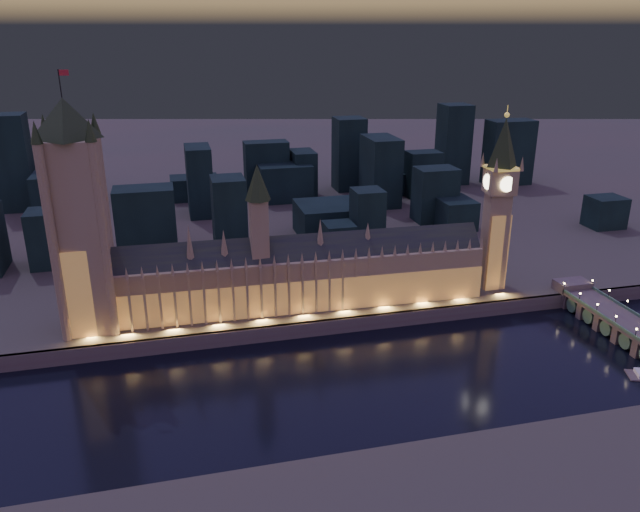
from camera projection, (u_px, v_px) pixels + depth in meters
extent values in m
plane|color=black|center=(338.00, 376.00, 283.18)|extent=(2000.00, 2000.00, 0.00)
cube|color=#3D4238|center=(224.00, 153.00, 755.05)|extent=(2000.00, 960.00, 8.00)
cube|color=#553F45|center=(317.00, 328.00, 319.11)|extent=(2000.00, 2.50, 8.00)
cube|color=#9C7A57|center=(298.00, 281.00, 330.80)|extent=(200.46, 25.32, 28.00)
cube|color=#B67E3E|center=(303.00, 298.00, 323.21)|extent=(200.00, 0.50, 18.00)
cube|color=black|center=(298.00, 251.00, 324.88)|extent=(200.36, 21.58, 16.26)
cube|color=#9C7A57|center=(259.00, 230.00, 315.86)|extent=(9.00, 9.00, 32.00)
cone|color=#25341B|center=(257.00, 182.00, 307.15)|extent=(13.00, 13.00, 18.00)
cube|color=#9C7A57|center=(99.00, 309.00, 298.68)|extent=(1.20, 1.20, 28.00)
cone|color=#9C7A57|center=(95.00, 276.00, 293.31)|extent=(2.00, 2.00, 6.00)
cube|color=#9C7A57|center=(115.00, 307.00, 300.29)|extent=(1.20, 1.20, 28.00)
cone|color=#9C7A57|center=(111.00, 274.00, 294.91)|extent=(2.00, 2.00, 6.00)
cube|color=#9C7A57|center=(130.00, 306.00, 301.89)|extent=(1.20, 1.20, 28.00)
cone|color=#9C7A57|center=(126.00, 273.00, 296.52)|extent=(2.00, 2.00, 6.00)
cube|color=#9C7A57|center=(145.00, 304.00, 303.50)|extent=(1.20, 1.20, 28.00)
cone|color=#9C7A57|center=(142.00, 272.00, 298.12)|extent=(2.00, 2.00, 6.00)
cube|color=#9C7A57|center=(160.00, 303.00, 305.10)|extent=(1.20, 1.20, 28.00)
cone|color=#9C7A57|center=(157.00, 270.00, 299.73)|extent=(2.00, 2.00, 6.00)
cube|color=#9C7A57|center=(175.00, 301.00, 306.71)|extent=(1.20, 1.20, 28.00)
cone|color=#9C7A57|center=(172.00, 269.00, 301.33)|extent=(2.00, 2.00, 6.00)
cube|color=#9C7A57|center=(190.00, 300.00, 308.31)|extent=(1.20, 1.20, 28.00)
cone|color=#9C7A57|center=(187.00, 268.00, 302.94)|extent=(2.00, 2.00, 6.00)
cube|color=#9C7A57|center=(205.00, 299.00, 309.92)|extent=(1.20, 1.20, 28.00)
cone|color=#9C7A57|center=(202.00, 266.00, 304.54)|extent=(2.00, 2.00, 6.00)
cube|color=#9C7A57|center=(219.00, 297.00, 311.52)|extent=(1.20, 1.20, 28.00)
cone|color=#9C7A57|center=(217.00, 265.00, 306.15)|extent=(2.00, 2.00, 6.00)
cube|color=#9C7A57|center=(233.00, 296.00, 313.13)|extent=(1.20, 1.20, 28.00)
cone|color=#9C7A57|center=(231.00, 264.00, 307.75)|extent=(2.00, 2.00, 6.00)
cube|color=#9C7A57|center=(247.00, 294.00, 314.73)|extent=(1.20, 1.20, 28.00)
cone|color=#9C7A57|center=(246.00, 263.00, 309.36)|extent=(2.00, 2.00, 6.00)
cube|color=#9C7A57|center=(261.00, 293.00, 316.34)|extent=(1.20, 1.20, 28.00)
cone|color=#9C7A57|center=(260.00, 261.00, 310.96)|extent=(2.00, 2.00, 6.00)
cube|color=#9C7A57|center=(275.00, 292.00, 317.94)|extent=(1.20, 1.20, 28.00)
cone|color=#9C7A57|center=(274.00, 260.00, 312.57)|extent=(2.00, 2.00, 6.00)
cube|color=#9C7A57|center=(289.00, 290.00, 319.55)|extent=(1.20, 1.20, 28.00)
cone|color=#9C7A57|center=(288.00, 259.00, 314.17)|extent=(2.00, 2.00, 6.00)
cube|color=#9C7A57|center=(303.00, 289.00, 321.15)|extent=(1.20, 1.20, 28.00)
cone|color=#9C7A57|center=(302.00, 258.00, 315.78)|extent=(2.00, 2.00, 6.00)
cube|color=#9C7A57|center=(316.00, 288.00, 322.75)|extent=(1.20, 1.20, 28.00)
cone|color=#9C7A57|center=(316.00, 257.00, 317.38)|extent=(2.00, 2.00, 6.00)
cube|color=#9C7A57|center=(329.00, 286.00, 324.36)|extent=(1.20, 1.20, 28.00)
cone|color=#9C7A57|center=(329.00, 255.00, 318.99)|extent=(2.00, 2.00, 6.00)
cube|color=#9C7A57|center=(343.00, 285.00, 325.96)|extent=(1.20, 1.20, 28.00)
cone|color=#9C7A57|center=(343.00, 254.00, 320.59)|extent=(2.00, 2.00, 6.00)
cube|color=#9C7A57|center=(356.00, 284.00, 327.57)|extent=(1.20, 1.20, 28.00)
cone|color=#9C7A57|center=(356.00, 253.00, 322.20)|extent=(2.00, 2.00, 6.00)
cube|color=#9C7A57|center=(369.00, 283.00, 329.17)|extent=(1.20, 1.20, 28.00)
cone|color=#9C7A57|center=(369.00, 252.00, 323.80)|extent=(2.00, 2.00, 6.00)
cube|color=#9C7A57|center=(381.00, 281.00, 330.78)|extent=(1.20, 1.20, 28.00)
cone|color=#9C7A57|center=(382.00, 251.00, 325.41)|extent=(2.00, 2.00, 6.00)
cube|color=#9C7A57|center=(394.00, 280.00, 332.38)|extent=(1.20, 1.20, 28.00)
cone|color=#9C7A57|center=(395.00, 250.00, 327.01)|extent=(2.00, 2.00, 6.00)
cube|color=#9C7A57|center=(407.00, 279.00, 333.99)|extent=(1.20, 1.20, 28.00)
cone|color=#9C7A57|center=(408.00, 249.00, 328.62)|extent=(2.00, 2.00, 6.00)
cube|color=#9C7A57|center=(419.00, 278.00, 335.59)|extent=(1.20, 1.20, 28.00)
cone|color=#9C7A57|center=(420.00, 248.00, 330.22)|extent=(2.00, 2.00, 6.00)
cube|color=#9C7A57|center=(431.00, 276.00, 337.20)|extent=(1.20, 1.20, 28.00)
cone|color=#9C7A57|center=(433.00, 247.00, 331.83)|extent=(2.00, 2.00, 6.00)
cube|color=#9C7A57|center=(444.00, 275.00, 338.80)|extent=(1.20, 1.20, 28.00)
cone|color=#9C7A57|center=(445.00, 245.00, 333.43)|extent=(2.00, 2.00, 6.00)
cube|color=#9C7A57|center=(456.00, 274.00, 340.41)|extent=(1.20, 1.20, 28.00)
cone|color=#9C7A57|center=(458.00, 244.00, 335.04)|extent=(2.00, 2.00, 6.00)
cube|color=#9C7A57|center=(468.00, 273.00, 342.01)|extent=(1.20, 1.20, 28.00)
cone|color=#9C7A57|center=(470.00, 243.00, 336.64)|extent=(2.00, 2.00, 6.00)
cube|color=#9C7A57|center=(480.00, 272.00, 343.62)|extent=(1.20, 1.20, 28.00)
cone|color=#9C7A57|center=(482.00, 242.00, 338.24)|extent=(2.00, 2.00, 6.00)
cone|color=#9C7A57|center=(189.00, 241.00, 309.04)|extent=(4.40, 4.40, 18.00)
cone|color=#9C7A57|center=(224.00, 243.00, 313.56)|extent=(4.40, 4.40, 14.00)
cone|color=#9C7A57|center=(320.00, 233.00, 324.44)|extent=(4.40, 4.40, 16.00)
cone|color=#9C7A57|center=(368.00, 233.00, 330.98)|extent=(4.40, 4.40, 12.00)
cube|color=#9C7A57|center=(82.00, 238.00, 295.76)|extent=(24.63, 24.63, 93.92)
cube|color=#B67E3E|center=(86.00, 295.00, 294.26)|extent=(22.00, 0.50, 44.00)
cone|color=#25341B|center=(65.00, 118.00, 276.28)|extent=(31.68, 31.68, 18.00)
cylinder|color=black|center=(60.00, 83.00, 271.06)|extent=(0.50, 0.50, 12.00)
cube|color=red|center=(64.00, 73.00, 269.98)|extent=(4.00, 0.15, 2.50)
cylinder|color=#9C7A57|center=(53.00, 247.00, 283.28)|extent=(4.40, 4.40, 93.92)
cone|color=#25341B|center=(35.00, 132.00, 265.19)|extent=(5.20, 5.20, 10.00)
cylinder|color=#9C7A57|center=(60.00, 232.00, 303.30)|extent=(4.40, 4.40, 93.92)
cone|color=#25341B|center=(44.00, 125.00, 285.21)|extent=(5.20, 5.20, 10.00)
cylinder|color=#9C7A57|center=(104.00, 243.00, 288.22)|extent=(4.40, 4.40, 93.92)
cone|color=#25341B|center=(90.00, 130.00, 270.13)|extent=(5.20, 5.20, 10.00)
cylinder|color=#9C7A57|center=(107.00, 229.00, 308.24)|extent=(4.40, 4.40, 93.92)
cone|color=#25341B|center=(94.00, 123.00, 290.15)|extent=(5.20, 5.20, 10.00)
cube|color=#9C7A57|center=(494.00, 241.00, 351.48)|extent=(13.78, 13.78, 55.19)
cube|color=#B67E3E|center=(499.00, 254.00, 347.79)|extent=(12.00, 0.50, 44.00)
cube|color=#9C7A57|center=(500.00, 181.00, 339.51)|extent=(15.00, 15.00, 13.56)
cube|color=#F2C64C|center=(502.00, 168.00, 336.95)|extent=(15.75, 15.75, 1.20)
cone|color=#25341B|center=(504.00, 143.00, 332.21)|extent=(18.00, 18.00, 26.00)
sphere|color=#F2C64C|center=(507.00, 115.00, 327.16)|extent=(2.80, 2.80, 2.80)
cylinder|color=#F2C64C|center=(507.00, 110.00, 326.29)|extent=(0.40, 0.40, 5.00)
cylinder|color=#FFF2BF|center=(507.00, 184.00, 332.46)|extent=(8.40, 0.50, 8.40)
cylinder|color=#FFF2BF|center=(493.00, 178.00, 346.57)|extent=(8.40, 0.50, 8.40)
cylinder|color=#FFF2BF|center=(487.00, 182.00, 337.77)|extent=(0.50, 8.40, 8.40)
cylinder|color=#FFF2BF|center=(513.00, 180.00, 341.26)|extent=(0.50, 8.40, 8.40)
cone|color=#9C7A57|center=(497.00, 165.00, 327.25)|extent=(2.60, 2.60, 8.00)
cone|color=#9C7A57|center=(483.00, 159.00, 340.90)|extent=(2.60, 2.60, 8.00)
cone|color=#9C7A57|center=(522.00, 164.00, 330.62)|extent=(2.60, 2.60, 8.00)
cone|color=#9C7A57|center=(508.00, 158.00, 344.27)|extent=(2.60, 2.60, 8.00)
cube|color=#553F45|center=(640.00, 331.00, 304.56)|extent=(18.83, 100.00, 1.60)
cube|color=#366653|center=(625.00, 330.00, 302.05)|extent=(0.80, 100.00, 1.60)
cube|color=#553F45|center=(572.00, 289.00, 354.88)|extent=(18.83, 12.00, 9.50)
cylinder|color=black|center=(636.00, 333.00, 294.92)|extent=(0.30, 0.30, 4.40)
sphere|color=#FFD88C|center=(637.00, 329.00, 294.12)|extent=(1.00, 1.00, 1.00)
cube|color=#553F45|center=(628.00, 334.00, 312.85)|extent=(16.94, 4.00, 9.50)
cylinder|color=black|center=(616.00, 320.00, 307.92)|extent=(0.30, 0.30, 4.40)
sphere|color=#FFD88C|center=(616.00, 316.00, 307.12)|extent=(1.00, 1.00, 1.00)
cube|color=#553F45|center=(609.00, 321.00, 325.85)|extent=(16.94, 4.00, 9.50)
cylinder|color=black|center=(597.00, 308.00, 320.92)|extent=(0.30, 0.30, 4.40)
sphere|color=#FFD88C|center=(598.00, 304.00, 320.12)|extent=(1.00, 1.00, 1.00)
cylinder|color=black|center=(627.00, 305.00, 324.97)|extent=(0.30, 0.30, 4.40)
sphere|color=#FFD88C|center=(628.00, 301.00, 324.17)|extent=(1.00, 1.00, 1.00)
cube|color=#553F45|center=(592.00, 310.00, 338.86)|extent=(16.94, 4.00, 9.50)
cylinder|color=black|center=(580.00, 297.00, 333.92)|extent=(0.30, 0.30, 4.40)
sphere|color=#FFD88C|center=(580.00, 294.00, 333.12)|extent=(1.00, 1.00, 1.00)
cylinder|color=black|center=(609.00, 294.00, 337.97)|extent=(0.30, 0.30, 4.40)
sphere|color=#FFD88C|center=(610.00, 290.00, 337.17)|extent=(1.00, 1.00, 1.00)
cube|color=#553F45|center=(576.00, 299.00, 351.86)|extent=(16.94, 4.00, 9.50)
cylinder|color=black|center=(564.00, 287.00, 346.92)|extent=(0.30, 0.30, 4.40)
sphere|color=#FFD88C|center=(564.00, 283.00, 346.12)|extent=(1.00, 1.00, 1.00)
cylinder|color=black|center=(592.00, 284.00, 350.97)|extent=(0.30, 0.30, 4.40)
sphere|color=#FFD88C|center=(593.00, 280.00, 350.17)|extent=(1.00, 1.00, 1.00)
cylinder|color=#366653|center=(638.00, 339.00, 306.23)|extent=(16.57, 8.00, 8.00)
cylinder|color=#366653|center=(619.00, 327.00, 319.23)|extent=(16.57, 8.00, 8.00)
cylinder|color=#366653|center=(601.00, 315.00, 332.23)|extent=(16.57, 8.00, 8.00)
cylinder|color=#366653|center=(584.00, 304.00, 345.23)|extent=(16.57, 8.00, 8.00)
cube|color=black|center=(339.00, 240.00, 403.52)|extent=(19.03, 19.80, 22.25)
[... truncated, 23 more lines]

